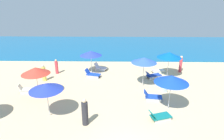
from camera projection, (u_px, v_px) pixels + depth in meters
ocean at (119, 46)px, 30.13m from camera, size 60.00×14.91×0.12m
umbrella_0 at (91, 53)px, 19.06m from camera, size 2.17×2.17×2.31m
lounge_chair_0_0 at (92, 74)px, 18.67m from camera, size 1.57×0.99×0.77m
lounge_chair_0_1 at (100, 68)px, 20.41m from camera, size 1.48×1.10×0.75m
umbrella_1 at (172, 79)px, 12.65m from camera, size 2.26×2.26×2.49m
lounge_chair_1_0 at (152, 96)px, 14.54m from camera, size 1.44×0.84×0.69m
lounge_chair_1_1 at (159, 116)px, 12.15m from camera, size 1.53×1.07×0.67m
umbrella_2 at (36, 71)px, 14.50m from camera, size 2.13×2.13×2.35m
lounge_chair_2_0 at (27, 89)px, 15.62m from camera, size 1.38×0.78×0.72m
umbrella_4 at (169, 55)px, 18.24m from camera, size 2.30×2.30×2.41m
lounge_chair_4_0 at (153, 75)px, 18.42m from camera, size 1.62×1.16×0.71m
lounge_chair_4_1 at (157, 70)px, 19.82m from camera, size 1.51×0.81×0.61m
umbrella_5 at (144, 60)px, 16.07m from camera, size 2.14×2.14×2.58m
umbrella_6 at (46, 87)px, 11.94m from camera, size 2.11×2.11×2.28m
beachgoer_0 at (181, 64)px, 19.74m from camera, size 0.40×0.40×1.72m
beachgoer_1 at (57, 67)px, 19.37m from camera, size 0.36×0.36×1.49m
beachgoer_2 at (44, 73)px, 17.70m from camera, size 0.49×0.49×1.56m
beachgoer_3 at (85, 113)px, 11.51m from camera, size 0.53×0.53×1.75m
cooler_box_0 at (164, 89)px, 15.83m from camera, size 0.42×0.62×0.34m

